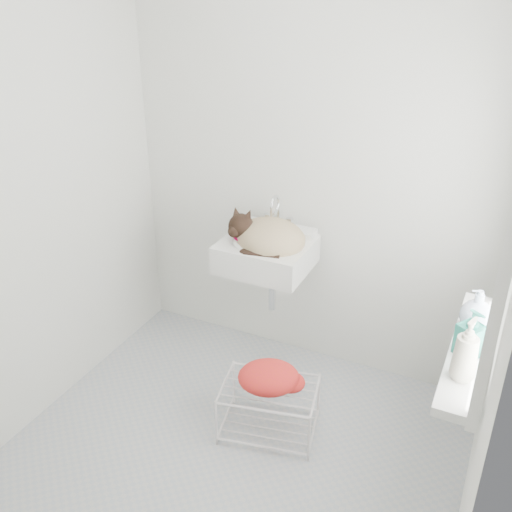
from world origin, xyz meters
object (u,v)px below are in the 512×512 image
at_px(cat, 267,237).
at_px(bottle_a, 461,377).
at_px(bottle_b, 467,354).
at_px(sink, 266,241).
at_px(wire_rack, 269,408).
at_px(bottle_c, 474,327).

relative_size(cat, bottle_a, 2.02).
xyz_separation_m(bottle_a, bottle_b, (0.00, 0.16, 0.00)).
height_order(sink, wire_rack, sink).
bearing_deg(sink, bottle_a, -33.54).
relative_size(sink, wire_rack, 1.03).
bearing_deg(bottle_a, bottle_c, 90.00).
bearing_deg(cat, bottle_b, -23.17).
height_order(cat, bottle_a, cat).
bearing_deg(wire_rack, bottle_c, 7.14).
relative_size(bottle_b, bottle_c, 1.13).
bearing_deg(bottle_a, wire_rack, 163.96).
relative_size(sink, cat, 1.15).
xyz_separation_m(cat, bottle_c, (1.14, -0.38, -0.04)).
bearing_deg(sink, wire_rack, -63.45).
height_order(bottle_b, bottle_c, bottle_b).
relative_size(sink, bottle_a, 2.32).
xyz_separation_m(cat, bottle_b, (1.14, -0.59, -0.04)).
distance_m(cat, bottle_b, 1.28).
relative_size(wire_rack, bottle_b, 2.36).
distance_m(bottle_a, bottle_b, 0.16).
bearing_deg(sink, bottle_b, -27.61).
distance_m(wire_rack, bottle_b, 1.15).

